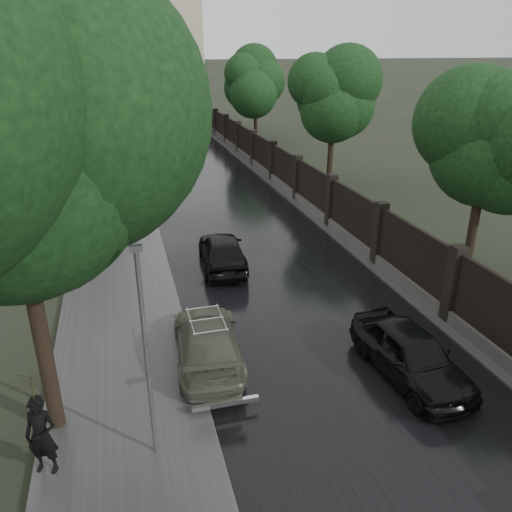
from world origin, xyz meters
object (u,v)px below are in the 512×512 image
object	(u,v)px
tree_left_far	(75,99)
hatchback_left	(222,251)
tree_left_near	(8,165)
tree_right_a	(486,153)
lamp_post	(147,356)
pedestrian_umbrella	(33,396)
tree_right_c	(256,88)
tree_right_b	(333,110)
car_right_near	(411,354)
volga_sedan	(207,340)
traffic_light	(139,152)

from	to	relation	value
tree_left_far	hatchback_left	bearing A→B (deg)	-71.59
tree_left_near	tree_left_far	xyz separation A→B (m)	(-0.40, 27.00, -1.18)
tree_right_a	lamp_post	bearing A→B (deg)	-153.26
tree_right_a	pedestrian_umbrella	xyz separation A→B (m)	(-15.17, -6.44, -2.86)
tree_right_c	tree_right_b	bearing A→B (deg)	-90.00
tree_left_far	lamp_post	distance (m)	28.73
tree_right_a	lamp_post	world-z (taller)	tree_right_a
tree_left_far	tree_right_b	distance (m)	17.45
car_right_near	volga_sedan	bearing A→B (deg)	152.65
tree_right_a	car_right_near	size ratio (longest dim) A/B	1.64
tree_right_a	hatchback_left	bearing A→B (deg)	160.07
tree_right_b	hatchback_left	distance (m)	14.74
hatchback_left	pedestrian_umbrella	xyz separation A→B (m)	(-5.87, -9.82, 1.35)
tree_left_far	tree_right_a	size ratio (longest dim) A/B	1.05
lamp_post	traffic_light	world-z (taller)	lamp_post
tree_left_far	traffic_light	bearing A→B (deg)	-53.53
tree_right_a	tree_right_c	xyz separation A→B (m)	(0.00, 32.00, 0.00)
tree_left_far	tree_right_a	bearing A→B (deg)	-54.83
tree_left_near	lamp_post	world-z (taller)	tree_left_near
traffic_light	lamp_post	bearing A→B (deg)	-92.68
tree_left_near	tree_right_b	xyz separation A→B (m)	(15.10, 19.00, -1.47)
lamp_post	hatchback_left	xyz separation A→B (m)	(3.60, 9.87, -1.93)
tree_right_b	tree_left_near	bearing A→B (deg)	-128.48
volga_sedan	tree_right_c	bearing A→B (deg)	-102.77
hatchback_left	pedestrian_umbrella	world-z (taller)	pedestrian_umbrella
tree_left_near	pedestrian_umbrella	xyz separation A→B (m)	(-0.07, -1.44, -4.33)
traffic_light	volga_sedan	bearing A→B (deg)	-88.01
tree_right_a	lamp_post	xyz separation A→B (m)	(-12.90, -6.50, -2.28)
tree_left_near	hatchback_left	distance (m)	11.66
tree_right_c	hatchback_left	distance (m)	30.39
traffic_light	car_right_near	xyz separation A→B (m)	(5.96, -22.36, -1.67)
tree_right_c	car_right_near	world-z (taller)	tree_right_c
hatchback_left	tree_left_near	bearing A→B (deg)	60.13
tree_right_b	traffic_light	world-z (taller)	tree_right_b
pedestrian_umbrella	car_right_near	bearing A→B (deg)	25.73
volga_sedan	pedestrian_umbrella	bearing A→B (deg)	44.15
tree_right_a	hatchback_left	size ratio (longest dim) A/B	1.61
tree_right_b	tree_right_c	world-z (taller)	same
tree_left_near	tree_left_far	size ratio (longest dim) A/B	1.24
lamp_post	tree_right_b	bearing A→B (deg)	57.82
lamp_post	pedestrian_umbrella	xyz separation A→B (m)	(-2.27, 0.06, -0.58)
tree_left_near	traffic_light	bearing A→B (deg)	81.47
tree_right_a	pedestrian_umbrella	bearing A→B (deg)	-156.98
volga_sedan	pedestrian_umbrella	distance (m)	5.45
traffic_light	car_right_near	world-z (taller)	traffic_light
volga_sedan	car_right_near	distance (m)	5.73
tree_right_c	tree_left_near	bearing A→B (deg)	-112.20
hatchback_left	tree_right_a	bearing A→B (deg)	164.92
tree_left_far	tree_right_b	xyz separation A→B (m)	(15.50, -8.00, -0.29)
tree_right_a	volga_sedan	distance (m)	12.30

